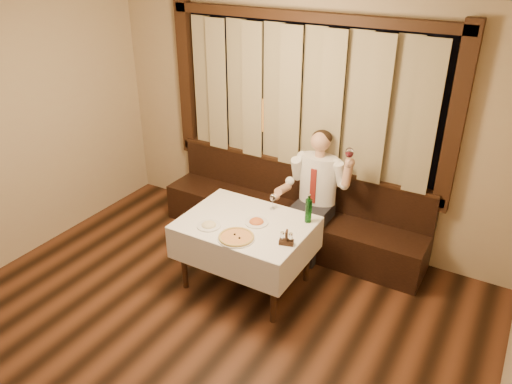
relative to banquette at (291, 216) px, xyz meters
The scene contains 10 objects.
room 2.12m from the banquette, 90.03° to the right, with size 5.01×6.01×2.81m.
banquette is the anchor object (origin of this frame).
dining_table 1.08m from the banquette, 90.00° to the right, with size 1.27×0.97×0.76m.
pizza 1.41m from the banquette, 86.41° to the right, with size 0.35×0.35×0.04m.
pasta_red 1.10m from the banquette, 84.06° to the right, with size 0.23×0.23×0.08m.
pasta_cream 1.39m from the banquette, 101.73° to the right, with size 0.23×0.23×0.08m.
green_bottle 1.06m from the banquette, 53.25° to the right, with size 0.07×0.07×0.30m.
table_wine_glass 0.88m from the banquette, 81.09° to the right, with size 0.06×0.06×0.17m.
cruet_caddy 1.39m from the banquette, 65.80° to the right, with size 0.15×0.10×0.14m.
seated_man 0.63m from the banquette, 15.15° to the right, with size 0.80×0.60×1.45m.
Camera 1 is at (2.23, -1.93, 3.28)m, focal length 35.00 mm.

